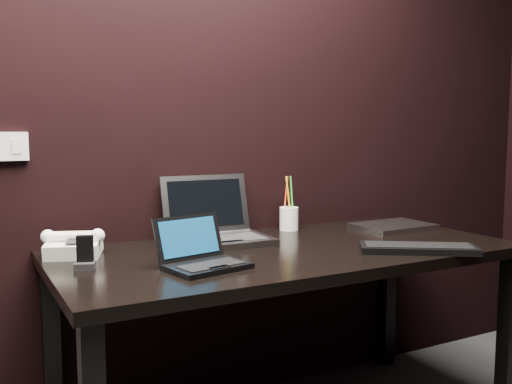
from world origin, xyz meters
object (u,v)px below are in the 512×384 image
closed_laptop (393,226)px  mobile_phone (85,256)px  netbook (202,258)px  pen_cup (289,218)px  ext_keyboard (418,248)px  silver_laptop (217,230)px  desk_phone (74,246)px  desk (287,268)px

closed_laptop → mobile_phone: mobile_phone is taller
closed_laptop → netbook: bearing=-166.1°
pen_cup → closed_laptop: bearing=-24.5°
ext_keyboard → pen_cup: bearing=107.0°
silver_laptop → desk_phone: 0.54m
ext_keyboard → mobile_phone: 1.16m
closed_laptop → pen_cup: size_ratio=1.41×
silver_laptop → mobile_phone: size_ratio=3.55×
mobile_phone → closed_laptop: bearing=3.9°
closed_laptop → mobile_phone: 1.36m
ext_keyboard → closed_laptop: size_ratio=1.26×
desk → netbook: size_ratio=5.98×
silver_laptop → desk_phone: (-0.54, 0.00, -0.01)m
desk_phone → mobile_phone: mobile_phone is taller
desk → pen_cup: size_ratio=7.16×
silver_laptop → mobile_phone: silver_laptop is taller
desk → netbook: bearing=-162.0°
closed_laptop → pen_cup: bearing=155.5°
netbook → pen_cup: pen_cup is taller
silver_laptop → ext_keyboard: bearing=-41.4°
ext_keyboard → closed_laptop: bearing=59.2°
ext_keyboard → desk_phone: 1.22m
ext_keyboard → desk_phone: (-1.11, 0.50, 0.03)m
silver_laptop → pen_cup: size_ratio=1.58×
ext_keyboard → desk_phone: bearing=155.6°
desk → silver_laptop: 0.32m
silver_laptop → desk: bearing=-49.6°
desk → pen_cup: (0.20, 0.32, 0.13)m
netbook → desk: bearing=18.0°
netbook → desk_phone: size_ratio=1.26×
silver_laptop → ext_keyboard: silver_laptop is taller
closed_laptop → desk_phone: bearing=175.7°
closed_laptop → pen_cup: 0.47m
closed_laptop → mobile_phone: bearing=-176.1°
closed_laptop → pen_cup: pen_cup is taller
desk → mobile_phone: 0.74m
desk → ext_keyboard: bearing=-36.4°
desk → netbook: 0.43m
silver_laptop → closed_laptop: 0.82m
ext_keyboard → silver_laptop: bearing=138.6°
desk_phone → pen_cup: pen_cup is taller
netbook → desk_phone: bearing=133.3°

